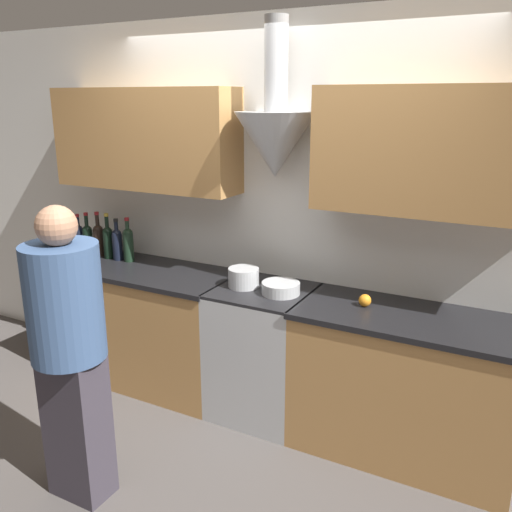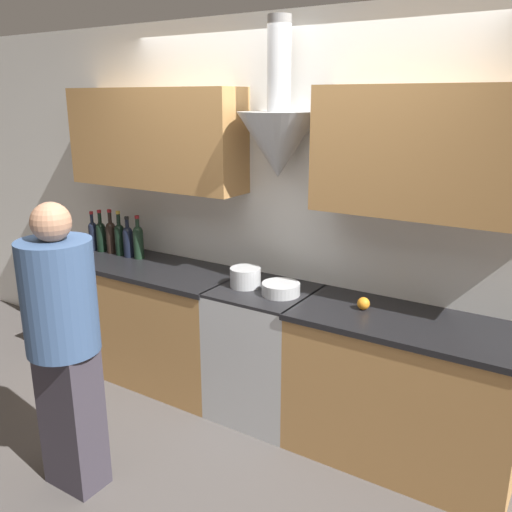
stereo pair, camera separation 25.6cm
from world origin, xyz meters
TOP-DOWN VIEW (x-y plane):
  - ground_plane at (0.00, 0.00)m, footprint 12.00×12.00m
  - wall_back at (-0.03, 0.60)m, footprint 8.40×0.52m
  - counter_left at (-1.02, 0.33)m, footprint 1.46×0.62m
  - counter_right at (0.94, 0.33)m, footprint 1.30×0.62m
  - stove_range at (0.00, 0.34)m, footprint 0.61×0.60m
  - wine_bottle_0 at (-1.67, 0.40)m, footprint 0.07×0.07m
  - wine_bottle_1 at (-1.58, 0.41)m, footprint 0.08×0.08m
  - wine_bottle_2 at (-1.48, 0.42)m, footprint 0.08×0.08m
  - wine_bottle_3 at (-1.38, 0.41)m, footprint 0.08×0.08m
  - wine_bottle_4 at (-1.29, 0.41)m, footprint 0.08×0.08m
  - wine_bottle_5 at (-1.19, 0.42)m, footprint 0.08×0.08m
  - stock_pot at (-0.14, 0.32)m, footprint 0.20×0.20m
  - mixing_bowl at (0.14, 0.31)m, footprint 0.24×0.24m
  - orange_fruit at (0.67, 0.35)m, footprint 0.07×0.07m
  - person_foreground_left at (-0.50, -0.84)m, footprint 0.38×0.38m

SIDE VIEW (x-z plane):
  - ground_plane at x=0.00m, z-range 0.00..0.00m
  - counter_left at x=-1.02m, z-range 0.00..0.89m
  - counter_right at x=0.94m, z-range 0.00..0.89m
  - stove_range at x=0.00m, z-range 0.00..0.89m
  - person_foreground_left at x=-0.50m, z-range 0.07..1.67m
  - orange_fruit at x=0.67m, z-range 0.89..0.96m
  - mixing_bowl at x=0.14m, z-range 0.89..0.97m
  - stock_pot at x=-0.14m, z-range 0.89..1.02m
  - wine_bottle_0 at x=-1.67m, z-range 0.86..1.18m
  - wine_bottle_4 at x=-1.29m, z-range 0.86..1.18m
  - wine_bottle_1 at x=-1.58m, z-range 0.86..1.19m
  - wine_bottle_3 at x=-1.38m, z-range 0.85..1.21m
  - wine_bottle_2 at x=-1.48m, z-range 0.86..1.21m
  - wine_bottle_5 at x=-1.19m, z-range 0.86..1.20m
  - wall_back at x=-0.03m, z-range 0.18..2.78m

